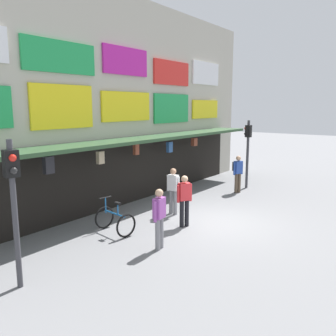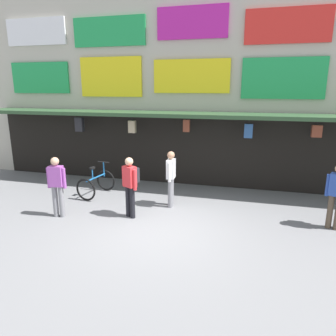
{
  "view_description": "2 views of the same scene",
  "coord_description": "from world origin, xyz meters",
  "px_view_note": "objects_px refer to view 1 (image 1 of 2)",
  "views": [
    {
      "loc": [
        -10.1,
        -5.5,
        3.85
      ],
      "look_at": [
        0.07,
        2.03,
        1.62
      ],
      "focal_mm": 37.74,
      "sensor_mm": 36.0,
      "label": 1
    },
    {
      "loc": [
        2.06,
        -6.93,
        3.48
      ],
      "look_at": [
        -0.22,
        1.72,
        1.17
      ],
      "focal_mm": 33.54,
      "sensor_mm": 36.0,
      "label": 2
    }
  ],
  "objects_px": {
    "pedestrian_in_yellow": "(238,171)",
    "traffic_light_near": "(13,190)",
    "traffic_light_far": "(248,143)",
    "pedestrian_in_black": "(184,197)",
    "pedestrian_in_red": "(173,188)",
    "bicycle_parked": "(115,220)",
    "pedestrian_in_blue": "(159,215)"
  },
  "relations": [
    {
      "from": "pedestrian_in_blue",
      "to": "bicycle_parked",
      "type": "bearing_deg",
      "value": 84.77
    },
    {
      "from": "traffic_light_near",
      "to": "traffic_light_far",
      "type": "relative_size",
      "value": 1.0
    },
    {
      "from": "bicycle_parked",
      "to": "pedestrian_in_red",
      "type": "distance_m",
      "value": 2.69
    },
    {
      "from": "traffic_light_near",
      "to": "pedestrian_in_black",
      "type": "relative_size",
      "value": 1.9
    },
    {
      "from": "pedestrian_in_red",
      "to": "traffic_light_far",
      "type": "bearing_deg",
      "value": -3.95
    },
    {
      "from": "traffic_light_near",
      "to": "traffic_light_far",
      "type": "height_order",
      "value": "same"
    },
    {
      "from": "pedestrian_in_blue",
      "to": "traffic_light_far",
      "type": "bearing_deg",
      "value": 8.05
    },
    {
      "from": "pedestrian_in_blue",
      "to": "pedestrian_in_yellow",
      "type": "bearing_deg",
      "value": 8.8
    },
    {
      "from": "traffic_light_near",
      "to": "pedestrian_in_red",
      "type": "bearing_deg",
      "value": 3.65
    },
    {
      "from": "traffic_light_near",
      "to": "bicycle_parked",
      "type": "bearing_deg",
      "value": 11.38
    },
    {
      "from": "pedestrian_in_black",
      "to": "bicycle_parked",
      "type": "bearing_deg",
      "value": 141.96
    },
    {
      "from": "pedestrian_in_black",
      "to": "pedestrian_in_yellow",
      "type": "bearing_deg",
      "value": 6.68
    },
    {
      "from": "traffic_light_near",
      "to": "bicycle_parked",
      "type": "relative_size",
      "value": 2.56
    },
    {
      "from": "pedestrian_in_blue",
      "to": "pedestrian_in_black",
      "type": "xyz_separation_m",
      "value": [
        1.93,
        0.49,
        0.04
      ]
    },
    {
      "from": "traffic_light_far",
      "to": "pedestrian_in_black",
      "type": "xyz_separation_m",
      "value": [
        -6.32,
        -0.67,
        -1.16
      ]
    },
    {
      "from": "pedestrian_in_yellow",
      "to": "traffic_light_near",
      "type": "bearing_deg",
      "value": 179.76
    },
    {
      "from": "bicycle_parked",
      "to": "pedestrian_in_blue",
      "type": "distance_m",
      "value": 1.96
    },
    {
      "from": "pedestrian_in_red",
      "to": "pedestrian_in_yellow",
      "type": "xyz_separation_m",
      "value": [
        4.34,
        -0.44,
        0.04
      ]
    },
    {
      "from": "traffic_light_far",
      "to": "pedestrian_in_black",
      "type": "bearing_deg",
      "value": -173.93
    },
    {
      "from": "pedestrian_in_blue",
      "to": "pedestrian_in_black",
      "type": "bearing_deg",
      "value": 14.39
    },
    {
      "from": "traffic_light_near",
      "to": "pedestrian_in_black",
      "type": "bearing_deg",
      "value": -6.96
    },
    {
      "from": "pedestrian_in_black",
      "to": "pedestrian_in_yellow",
      "type": "distance_m",
      "value": 5.24
    },
    {
      "from": "pedestrian_in_red",
      "to": "pedestrian_in_yellow",
      "type": "bearing_deg",
      "value": -5.79
    },
    {
      "from": "traffic_light_far",
      "to": "pedestrian_in_black",
      "type": "distance_m",
      "value": 6.46
    },
    {
      "from": "pedestrian_in_black",
      "to": "traffic_light_far",
      "type": "bearing_deg",
      "value": 6.07
    },
    {
      "from": "traffic_light_far",
      "to": "bicycle_parked",
      "type": "xyz_separation_m",
      "value": [
        -8.08,
        0.7,
        -1.75
      ]
    },
    {
      "from": "traffic_light_far",
      "to": "pedestrian_in_red",
      "type": "relative_size",
      "value": 1.9
    },
    {
      "from": "pedestrian_in_red",
      "to": "pedestrian_in_black",
      "type": "xyz_separation_m",
      "value": [
        -0.86,
        -1.05,
        0.04
      ]
    },
    {
      "from": "traffic_light_far",
      "to": "pedestrian_in_red",
      "type": "distance_m",
      "value": 5.6
    },
    {
      "from": "bicycle_parked",
      "to": "pedestrian_in_blue",
      "type": "relative_size",
      "value": 0.75
    },
    {
      "from": "traffic_light_near",
      "to": "pedestrian_in_red",
      "type": "distance_m",
      "value": 6.33
    },
    {
      "from": "traffic_light_near",
      "to": "pedestrian_in_red",
      "type": "xyz_separation_m",
      "value": [
        6.2,
        0.4,
        -1.19
      ]
    }
  ]
}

